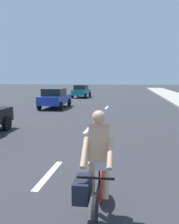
# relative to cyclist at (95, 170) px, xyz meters

# --- Properties ---
(ground_plane) EXTENTS (160.00, 160.00, 0.00)m
(ground_plane) POSITION_rel_cyclist_xyz_m (-1.38, 14.38, -0.83)
(ground_plane) COLOR #2D2D33
(lane_stripe_2) EXTENTS (0.16, 1.80, 0.01)m
(lane_stripe_2) POSITION_rel_cyclist_xyz_m (-1.38, 1.58, -0.83)
(lane_stripe_2) COLOR white
(lane_stripe_2) RESTS_ON ground
(lane_stripe_3) EXTENTS (0.16, 1.80, 0.01)m
(lane_stripe_3) POSITION_rel_cyclist_xyz_m (-1.38, 6.91, -0.83)
(lane_stripe_3) COLOR white
(lane_stripe_3) RESTS_ON ground
(lane_stripe_4) EXTENTS (0.16, 1.80, 0.01)m
(lane_stripe_4) POSITION_rel_cyclist_xyz_m (-1.38, 9.71, -0.83)
(lane_stripe_4) COLOR white
(lane_stripe_4) RESTS_ON ground
(lane_stripe_5) EXTENTS (0.16, 1.80, 0.01)m
(lane_stripe_5) POSITION_rel_cyclist_xyz_m (-1.38, 15.37, -0.83)
(lane_stripe_5) COLOR white
(lane_stripe_5) RESTS_ON ground
(cyclist) EXTENTS (0.64, 1.71, 1.82)m
(cyclist) POSITION_rel_cyclist_xyz_m (0.00, 0.00, 0.00)
(cyclist) COLOR black
(cyclist) RESTS_ON ground
(parked_car_blue) EXTENTS (1.96, 4.06, 1.57)m
(parked_car_blue) POSITION_rel_cyclist_xyz_m (-5.44, 14.36, 0.01)
(parked_car_blue) COLOR #1E389E
(parked_car_blue) RESTS_ON ground
(parked_car_teal) EXTENTS (1.89, 3.89, 1.57)m
(parked_car_teal) POSITION_rel_cyclist_xyz_m (-5.57, 25.21, 0.00)
(parked_car_teal) COLOR #14727A
(parked_car_teal) RESTS_ON ground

